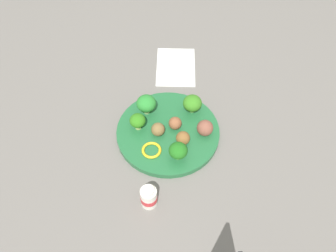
{
  "coord_description": "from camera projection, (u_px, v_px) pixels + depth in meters",
  "views": [
    {
      "loc": [
        -0.62,
        0.03,
        0.84
      ],
      "look_at": [
        0.0,
        0.0,
        0.04
      ],
      "focal_mm": 40.66,
      "sensor_mm": 36.0,
      "label": 1
    }
  ],
  "objects": [
    {
      "name": "broccoli_floret_mid_right",
      "position": [
        192.0,
        103.0,
        1.04
      ],
      "size": [
        0.05,
        0.05,
        0.06
      ],
      "color": "#9ECF78",
      "rests_on": "plate"
    },
    {
      "name": "napkin",
      "position": [
        176.0,
        67.0,
        1.2
      ],
      "size": [
        0.18,
        0.13,
        0.01
      ],
      "primitive_type": "cube",
      "rotation": [
        0.0,
        0.0,
        -0.07
      ],
      "color": "white",
      "rests_on": "ground_plane"
    },
    {
      "name": "meatball_near_rim",
      "position": [
        205.0,
        128.0,
        1.01
      ],
      "size": [
        0.04,
        0.04,
        0.04
      ],
      "primitive_type": "sphere",
      "color": "brown",
      "rests_on": "plate"
    },
    {
      "name": "broccoli_floret_far_rim",
      "position": [
        146.0,
        104.0,
        1.04
      ],
      "size": [
        0.05,
        0.05,
        0.06
      ],
      "color": "#AAC679",
      "rests_on": "plate"
    },
    {
      "name": "meatball_front_left",
      "position": [
        158.0,
        129.0,
        1.01
      ],
      "size": [
        0.04,
        0.04,
        0.04
      ],
      "primitive_type": "sphere",
      "color": "brown",
      "rests_on": "plate"
    },
    {
      "name": "broccoli_floret_mid_left",
      "position": [
        138.0,
        121.0,
        1.01
      ],
      "size": [
        0.04,
        0.04,
        0.05
      ],
      "color": "#AABA69",
      "rests_on": "plate"
    },
    {
      "name": "meatball_mid_left",
      "position": [
        183.0,
        138.0,
        0.99
      ],
      "size": [
        0.04,
        0.04,
        0.04
      ],
      "primitive_type": "sphere",
      "color": "brown",
      "rests_on": "plate"
    },
    {
      "name": "knife",
      "position": [
        181.0,
        64.0,
        1.2
      ],
      "size": [
        0.15,
        0.02,
        0.01
      ],
      "color": "white",
      "rests_on": "napkin"
    },
    {
      "name": "ground_plane",
      "position": [
        168.0,
        134.0,
        1.04
      ],
      "size": [
        4.0,
        4.0,
        0.0
      ],
      "primitive_type": "plane",
      "color": "slate"
    },
    {
      "name": "meatball_front_right",
      "position": [
        175.0,
        123.0,
        1.02
      ],
      "size": [
        0.04,
        0.04,
        0.04
      ],
      "primitive_type": "sphere",
      "color": "brown",
      "rests_on": "plate"
    },
    {
      "name": "plate",
      "position": [
        168.0,
        132.0,
        1.04
      ],
      "size": [
        0.28,
        0.28,
        0.02
      ],
      "primitive_type": "cylinder",
      "color": "#236638",
      "rests_on": "ground_plane"
    },
    {
      "name": "yogurt_bottle",
      "position": [
        149.0,
        197.0,
        0.89
      ],
      "size": [
        0.04,
        0.04,
        0.07
      ],
      "color": "white",
      "rests_on": "ground_plane"
    },
    {
      "name": "pepper_ring_back_right",
      "position": [
        151.0,
        150.0,
        0.99
      ],
      "size": [
        0.06,
        0.06,
        0.01
      ],
      "primitive_type": "torus",
      "rotation": [
        0.0,
        0.0,
        1.48
      ],
      "color": "yellow",
      "rests_on": "plate"
    },
    {
      "name": "fork",
      "position": [
        170.0,
        64.0,
        1.2
      ],
      "size": [
        0.12,
        0.02,
        0.01
      ],
      "color": "silver",
      "rests_on": "napkin"
    },
    {
      "name": "broccoli_floret_back_left",
      "position": [
        178.0,
        151.0,
        0.95
      ],
      "size": [
        0.05,
        0.05,
        0.05
      ],
      "color": "#A2C771",
      "rests_on": "plate"
    }
  ]
}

